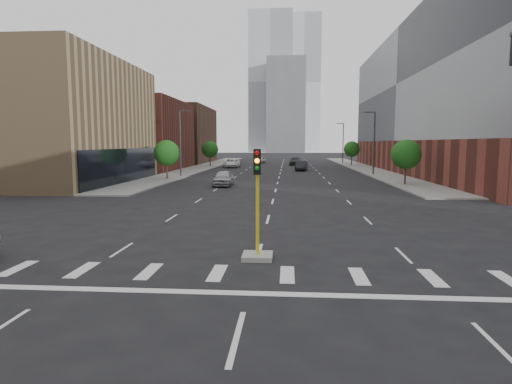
# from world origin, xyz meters

# --- Properties ---
(ground) EXTENTS (400.00, 400.00, 0.00)m
(ground) POSITION_xyz_m (0.00, 0.00, 0.00)
(ground) COLOR black
(ground) RESTS_ON ground
(sidewalk_left_far) EXTENTS (5.00, 92.00, 0.15)m
(sidewalk_left_far) POSITION_xyz_m (-15.00, 74.00, 0.07)
(sidewalk_left_far) COLOR gray
(sidewalk_left_far) RESTS_ON ground
(sidewalk_right_far) EXTENTS (5.00, 92.00, 0.15)m
(sidewalk_right_far) POSITION_xyz_m (15.00, 74.00, 0.07)
(sidewalk_right_far) COLOR gray
(sidewalk_right_far) RESTS_ON ground
(building_left_mid) EXTENTS (20.00, 24.00, 14.00)m
(building_left_mid) POSITION_xyz_m (-27.50, 40.00, 7.00)
(building_left_mid) COLOR #987955
(building_left_mid) RESTS_ON ground
(building_left_far_a) EXTENTS (20.00, 22.00, 12.00)m
(building_left_far_a) POSITION_xyz_m (-27.50, 66.00, 6.00)
(building_left_far_a) COLOR brown
(building_left_far_a) RESTS_ON ground
(building_left_far_b) EXTENTS (20.00, 24.00, 13.00)m
(building_left_far_b) POSITION_xyz_m (-27.50, 92.00, 6.50)
(building_left_far_b) COLOR brown
(building_left_far_b) RESTS_ON ground
(building_right_main) EXTENTS (24.00, 70.00, 22.00)m
(building_right_main) POSITION_xyz_m (29.50, 60.00, 11.00)
(building_right_main) COLOR brown
(building_right_main) RESTS_ON ground
(tower_left) EXTENTS (22.00, 22.00, 70.00)m
(tower_left) POSITION_xyz_m (-8.00, 220.00, 35.00)
(tower_left) COLOR #B2B7BC
(tower_left) RESTS_ON ground
(tower_right) EXTENTS (20.00, 20.00, 80.00)m
(tower_right) POSITION_xyz_m (10.00, 260.00, 40.00)
(tower_right) COLOR #B2B7BC
(tower_right) RESTS_ON ground
(tower_mid) EXTENTS (18.00, 18.00, 44.00)m
(tower_mid) POSITION_xyz_m (0.00, 200.00, 22.00)
(tower_mid) COLOR slate
(tower_mid) RESTS_ON ground
(median_traffic_signal) EXTENTS (1.20, 1.20, 4.40)m
(median_traffic_signal) POSITION_xyz_m (0.00, 8.97, 0.97)
(median_traffic_signal) COLOR #999993
(median_traffic_signal) RESTS_ON ground
(streetlight_right_a) EXTENTS (1.60, 0.22, 9.07)m
(streetlight_right_a) POSITION_xyz_m (13.41, 55.00, 5.01)
(streetlight_right_a) COLOR #2D2D30
(streetlight_right_a) RESTS_ON ground
(streetlight_right_b) EXTENTS (1.60, 0.22, 9.07)m
(streetlight_right_b) POSITION_xyz_m (13.41, 90.00, 5.01)
(streetlight_right_b) COLOR #2D2D30
(streetlight_right_b) RESTS_ON ground
(streetlight_left) EXTENTS (1.60, 0.22, 9.07)m
(streetlight_left) POSITION_xyz_m (-13.41, 50.00, 5.01)
(streetlight_left) COLOR #2D2D30
(streetlight_left) RESTS_ON ground
(tree_left_near) EXTENTS (3.20, 3.20, 4.85)m
(tree_left_near) POSITION_xyz_m (-14.00, 45.00, 3.39)
(tree_left_near) COLOR #382619
(tree_left_near) RESTS_ON ground
(tree_left_far) EXTENTS (3.20, 3.20, 4.85)m
(tree_left_far) POSITION_xyz_m (-14.00, 75.00, 3.39)
(tree_left_far) COLOR #382619
(tree_left_far) RESTS_ON ground
(tree_right_near) EXTENTS (3.20, 3.20, 4.85)m
(tree_right_near) POSITION_xyz_m (14.00, 40.00, 3.39)
(tree_right_near) COLOR #382619
(tree_right_near) RESTS_ON ground
(tree_right_far) EXTENTS (3.20, 3.20, 4.85)m
(tree_right_far) POSITION_xyz_m (14.00, 80.00, 3.39)
(tree_right_far) COLOR #382619
(tree_right_far) RESTS_ON ground
(car_near_left) EXTENTS (2.10, 4.97, 1.68)m
(car_near_left) POSITION_xyz_m (-5.79, 38.06, 0.84)
(car_near_left) COLOR #9E9EA2
(car_near_left) RESTS_ON ground
(car_mid_right) EXTENTS (2.37, 5.12, 1.62)m
(car_mid_right) POSITION_xyz_m (3.45, 64.50, 0.81)
(car_mid_right) COLOR black
(car_mid_right) RESTS_ON ground
(car_far_left) EXTENTS (2.89, 6.09, 1.68)m
(car_far_left) POSITION_xyz_m (-9.49, 73.15, 0.84)
(car_far_left) COLOR white
(car_far_left) RESTS_ON ground
(car_deep_right) EXTENTS (2.64, 5.89, 1.68)m
(car_deep_right) POSITION_xyz_m (2.70, 81.59, 0.84)
(car_deep_right) COLOR #222327
(car_deep_right) RESTS_ON ground
(car_distant) EXTENTS (2.46, 4.83, 1.58)m
(car_distant) POSITION_xyz_m (-5.20, 91.02, 0.79)
(car_distant) COLOR #A6A7AB
(car_distant) RESTS_ON ground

